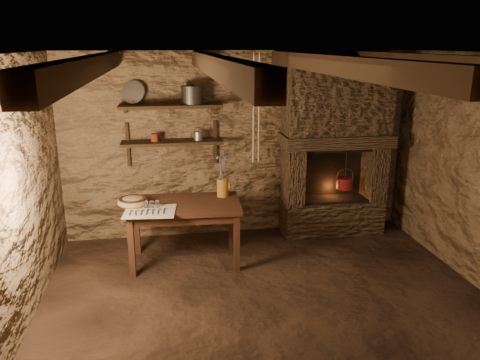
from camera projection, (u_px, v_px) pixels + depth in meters
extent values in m
plane|color=black|center=(271.00, 308.00, 4.56)|extent=(4.50, 4.50, 0.00)
cube|color=brown|center=(238.00, 145.00, 6.11)|extent=(4.50, 0.04, 2.40)
cube|color=brown|center=(365.00, 312.00, 2.33)|extent=(4.50, 0.04, 2.40)
cube|color=brown|center=(8.00, 205.00, 3.87)|extent=(0.04, 4.00, 2.40)
cube|color=black|center=(276.00, 54.00, 3.88)|extent=(4.50, 4.00, 0.04)
cube|color=black|center=(90.00, 66.00, 3.67)|extent=(0.14, 3.95, 0.16)
cube|color=black|center=(216.00, 65.00, 3.83)|extent=(0.14, 3.95, 0.16)
cube|color=black|center=(333.00, 65.00, 3.99)|extent=(0.14, 3.95, 0.16)
cube|color=black|center=(440.00, 64.00, 4.14)|extent=(0.14, 3.95, 0.16)
cube|color=black|center=(172.00, 142.00, 5.80)|extent=(1.25, 0.30, 0.04)
cube|color=black|center=(171.00, 106.00, 5.67)|extent=(1.25, 0.30, 0.04)
cube|color=#312418|center=(331.00, 216.00, 6.36)|extent=(1.35, 0.45, 0.45)
cube|color=#312418|center=(293.00, 175.00, 6.11)|extent=(0.23, 0.45, 0.75)
cube|color=#312418|center=(374.00, 172.00, 6.28)|extent=(0.23, 0.45, 0.75)
cube|color=#312418|center=(336.00, 140.00, 6.04)|extent=(1.43, 0.51, 0.16)
cube|color=#312418|center=(338.00, 97.00, 5.91)|extent=(1.35, 0.45, 0.94)
cube|color=black|center=(329.00, 170.00, 6.38)|extent=(0.90, 0.06, 0.75)
cube|color=#331B11|center=(184.00, 205.00, 5.34)|extent=(1.32, 0.80, 0.06)
cube|color=#331B11|center=(184.00, 212.00, 5.37)|extent=(1.20, 0.68, 0.09)
cube|color=beige|center=(150.00, 211.00, 5.05)|extent=(0.59, 0.49, 0.01)
cylinder|color=#8E611B|center=(223.00, 187.00, 5.54)|extent=(0.17, 0.17, 0.21)
torus|color=#8E611B|center=(229.00, 185.00, 5.54)|extent=(0.02, 0.12, 0.12)
ellipsoid|color=olive|center=(133.00, 202.00, 5.24)|extent=(0.37, 0.37, 0.12)
cylinder|color=#312E2C|center=(192.00, 96.00, 5.68)|extent=(0.30, 0.30, 0.20)
cylinder|color=#A3A39D|center=(133.00, 92.00, 5.65)|extent=(0.31, 0.21, 0.28)
cylinder|color=#5D2312|center=(155.00, 138.00, 5.75)|extent=(0.11, 0.11, 0.09)
cylinder|color=maroon|center=(345.00, 183.00, 6.21)|extent=(0.25, 0.25, 0.15)
torus|color=#312E2C|center=(345.00, 177.00, 6.19)|extent=(0.24, 0.01, 0.24)
cylinder|color=#312E2C|center=(346.00, 165.00, 6.14)|extent=(0.01, 0.01, 0.44)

